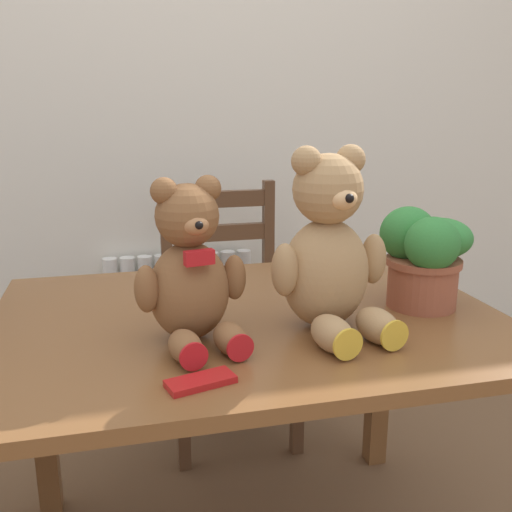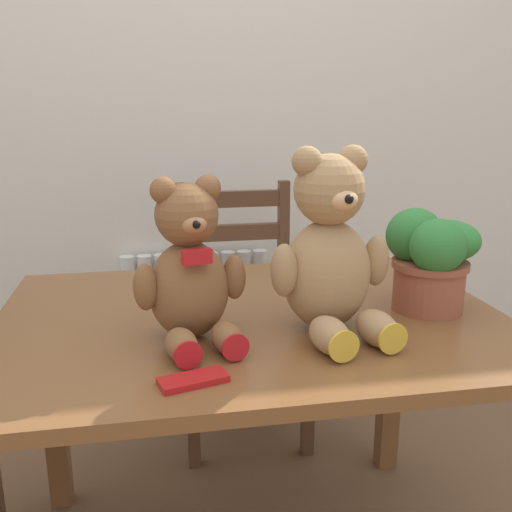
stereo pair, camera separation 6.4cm
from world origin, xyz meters
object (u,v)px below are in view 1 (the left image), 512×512
(teddy_bear_left, at_px, (191,272))
(teddy_bear_right, at_px, (329,253))
(potted_plant, at_px, (425,254))
(chocolate_bar, at_px, (201,381))
(wooden_chair_behind, at_px, (227,307))

(teddy_bear_left, relative_size, teddy_bear_right, 0.86)
(teddy_bear_right, relative_size, potted_plant, 1.65)
(teddy_bear_left, bearing_deg, chocolate_bar, 75.22)
(teddy_bear_right, bearing_deg, wooden_chair_behind, -95.55)
(wooden_chair_behind, bearing_deg, teddy_bear_left, 74.76)
(wooden_chair_behind, distance_m, chocolate_bar, 1.10)
(teddy_bear_right, xyz_separation_m, chocolate_bar, (-0.30, -0.20, -0.16))
(wooden_chair_behind, bearing_deg, chocolate_bar, 76.89)
(wooden_chair_behind, xyz_separation_m, teddy_bear_right, (0.06, -0.84, 0.41))
(teddy_bear_right, relative_size, chocolate_bar, 3.28)
(potted_plant, relative_size, chocolate_bar, 1.99)
(potted_plant, distance_m, chocolate_bar, 0.64)
(teddy_bear_left, xyz_separation_m, potted_plant, (0.56, 0.07, -0.01))
(teddy_bear_left, relative_size, chocolate_bar, 2.82)
(chocolate_bar, bearing_deg, wooden_chair_behind, 76.89)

